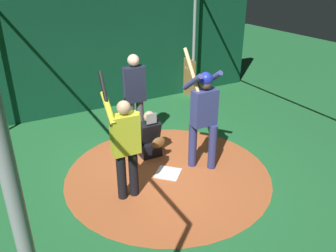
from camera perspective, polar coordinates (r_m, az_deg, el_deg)
The scene contains 10 objects.
ground_plane at distance 6.28m, azimuth -0.00°, elevation -7.87°, with size 25.12×25.12×0.00m, color #216633.
dirt_circle at distance 6.28m, azimuth -0.00°, elevation -7.84°, with size 3.64×3.64×0.01m, color #AD562D.
home_plate at distance 6.27m, azimuth -0.00°, elevation -7.77°, with size 0.42×0.42×0.01m, color white.
batter at distance 6.02m, azimuth 5.90°, elevation 2.41°, with size 0.68×0.49×2.15m.
catcher at distance 6.68m, azimuth -3.04°, elevation -2.06°, with size 0.58×0.40×0.94m.
umpire at distance 6.99m, azimuth -5.51°, elevation 5.29°, with size 0.23×0.49×1.86m.
visitor at distance 5.28m, azimuth -7.06°, elevation -2.89°, with size 0.55×0.50×2.03m.
back_wall at distance 8.78m, azimuth -11.93°, elevation 14.60°, with size 0.23×9.12×3.74m.
cage_frame at distance 5.37m, azimuth -0.00°, elevation 13.70°, with size 6.42×5.13×3.35m.
bat_rack at distance 9.91m, azimuth 3.22°, elevation 7.94°, with size 0.82×0.20×1.05m.
Camera 1 is at (4.61, -2.53, 3.43)m, focal length 36.95 mm.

